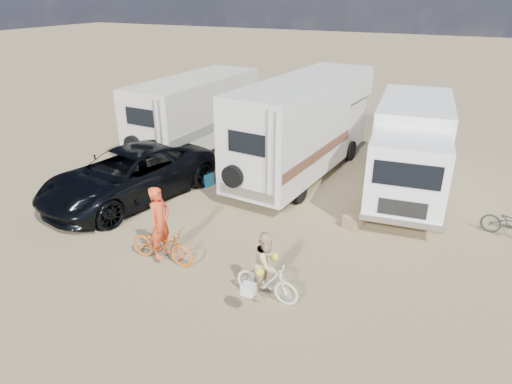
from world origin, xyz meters
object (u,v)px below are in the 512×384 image
at_px(box_truck, 410,150).
at_px(cooler, 204,178).
at_px(dark_suv, 129,175).
at_px(bike_woman, 267,281).
at_px(rv_main, 304,128).
at_px(rv_left, 195,115).
at_px(bike_man, 162,245).
at_px(rider_woman, 267,270).
at_px(rider_man, 160,229).
at_px(crate, 353,222).

relative_size(box_truck, cooler, 11.71).
relative_size(dark_suv, bike_woman, 3.92).
bearing_deg(rv_main, cooler, -132.76).
relative_size(rv_left, bike_man, 3.63).
bearing_deg(rv_left, rv_main, -4.31).
xyz_separation_m(rv_left, rider_woman, (7.08, -8.19, -0.80)).
distance_m(box_truck, cooler, 7.22).
bearing_deg(bike_man, cooler, 18.53).
distance_m(bike_woman, rider_woman, 0.29).
bearing_deg(rider_man, box_truck, -35.35).
distance_m(box_truck, dark_suv, 9.44).
height_order(bike_man, rider_woman, rider_woman).
bearing_deg(crate, bike_man, -135.49).
distance_m(rv_left, rider_woman, 10.85).
bearing_deg(crate, rider_woman, -102.16).
xyz_separation_m(rv_main, crate, (2.85, -3.41, -1.60)).
xyz_separation_m(bike_man, rider_man, (0.00, 0.00, 0.47)).
relative_size(rv_left, box_truck, 0.94).
bearing_deg(rider_woman, bike_woman, 0.00).
bearing_deg(rider_woman, rider_man, 87.74).
distance_m(box_truck, rider_man, 8.82).
bearing_deg(crate, cooler, 171.34).
bearing_deg(rv_main, box_truck, 4.98).
bearing_deg(box_truck, rider_woman, -109.94).
xyz_separation_m(rv_main, bike_woman, (1.95, -7.57, -1.32)).
height_order(rv_left, rider_man, rv_left).
xyz_separation_m(rv_left, rider_man, (4.01, -7.93, -0.61)).
distance_m(dark_suv, cooler, 2.67).
relative_size(rv_left, crate, 14.53).
bearing_deg(rv_main, rider_woman, -70.27).
bearing_deg(rv_left, dark_suv, -79.59).
xyz_separation_m(box_truck, bike_woman, (-1.87, -7.55, -1.04)).
relative_size(rv_left, rider_woman, 4.39).
bearing_deg(cooler, dark_suv, -112.94).
distance_m(bike_woman, rider_man, 3.12).
height_order(box_truck, dark_suv, box_truck).
bearing_deg(bike_man, bike_woman, -96.10).
bearing_deg(rv_left, bike_man, -60.55).
height_order(rider_man, crate, rider_man).
xyz_separation_m(rv_main, rider_man, (-1.12, -7.30, -0.83)).
xyz_separation_m(rider_woman, crate, (0.90, 4.16, -0.58)).
distance_m(rider_man, crate, 5.61).
relative_size(box_truck, rider_woman, 4.67).
relative_size(bike_woman, crate, 3.39).
distance_m(rider_woman, cooler, 6.95).
distance_m(rv_main, cooler, 4.10).
bearing_deg(rv_left, bike_woman, -46.53).
relative_size(dark_suv, cooler, 10.05).
bearing_deg(rider_woman, box_truck, -11.29).
xyz_separation_m(rv_main, dark_suv, (-4.41, -4.60, -0.94)).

